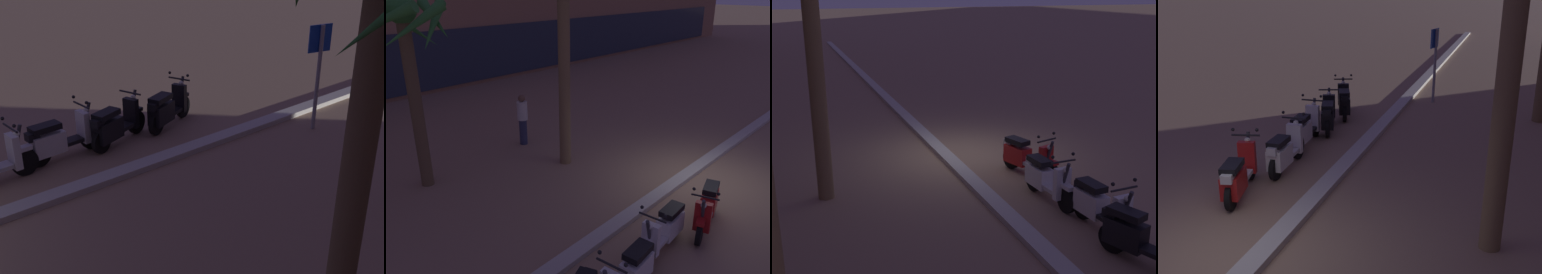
{
  "view_description": "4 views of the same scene",
  "coord_description": "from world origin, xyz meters",
  "views": [
    {
      "loc": [
        -1.1,
        7.86,
        4.58
      ],
      "look_at": [
        -6.39,
        1.49,
        0.88
      ],
      "focal_mm": 47.13,
      "sensor_mm": 36.0,
      "label": 1
    },
    {
      "loc": [
        -9.45,
        -3.8,
        5.05
      ],
      "look_at": [
        -1.76,
        3.11,
        1.0
      ],
      "focal_mm": 36.53,
      "sensor_mm": 36.0,
      "label": 2
    },
    {
      "loc": [
        -11.85,
        4.35,
        4.31
      ],
      "look_at": [
        -2.56,
        0.9,
        1.31
      ],
      "focal_mm": 46.29,
      "sensor_mm": 36.0,
      "label": 3
    },
    {
      "loc": [
        5.02,
        3.74,
        4.02
      ],
      "look_at": [
        -3.11,
        0.91,
        1.03
      ],
      "focal_mm": 43.8,
      "sensor_mm": 36.0,
      "label": 4
    }
  ],
  "objects": [
    {
      "name": "scooter_red_gap_after_mid",
      "position": [
        -1.93,
        -0.91,
        0.45
      ],
      "size": [
        1.83,
        0.78,
        1.17
      ],
      "color": "black",
      "rests_on": "ground"
    },
    {
      "name": "crossing_sign",
      "position": [
        -10.13,
        1.36,
        1.5
      ],
      "size": [
        0.59,
        0.18,
        2.4
      ],
      "color": "#939399",
      "rests_on": "ground"
    },
    {
      "name": "scooter_white_mid_rear",
      "position": [
        -3.35,
        -0.66,
        0.45
      ],
      "size": [
        1.76,
        0.56,
        1.17
      ],
      "color": "black",
      "rests_on": "ground"
    },
    {
      "name": "scooter_black_second_in_line",
      "position": [
        -7.58,
        -0.84,
        0.46
      ],
      "size": [
        1.65,
        0.85,
        1.17
      ],
      "color": "black",
      "rests_on": "ground"
    },
    {
      "name": "scooter_black_last_in_row",
      "position": [
        -6.15,
        -0.77,
        0.46
      ],
      "size": [
        1.66,
        0.8,
        1.04
      ],
      "color": "black",
      "rests_on": "ground"
    },
    {
      "name": "curb_strip",
      "position": [
        0.0,
        0.5,
        0.06
      ],
      "size": [
        60.0,
        0.36,
        0.12
      ],
      "primitive_type": "cube",
      "color": "#BCB7AD",
      "rests_on": "ground"
    },
    {
      "name": "scooter_white_tail_end",
      "position": [
        -4.92,
        -0.89,
        0.45
      ],
      "size": [
        1.75,
        0.56,
        1.17
      ],
      "color": "black",
      "rests_on": "ground"
    },
    {
      "name": "ground_plane",
      "position": [
        0.0,
        0.0,
        0.0
      ],
      "size": [
        200.0,
        200.0,
        0.0
      ],
      "primitive_type": "plane",
      "color": "#93755B"
    }
  ]
}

